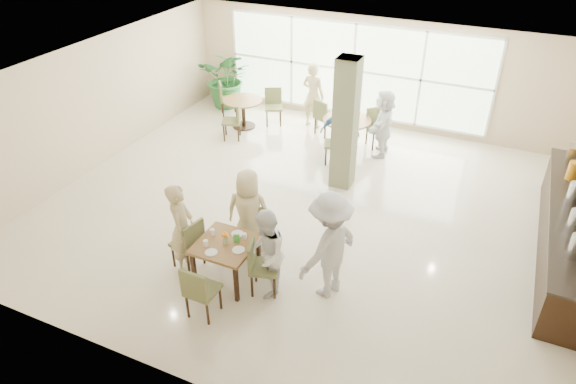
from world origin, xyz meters
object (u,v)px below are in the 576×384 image
at_px(main_table, 226,248).
at_px(buffet_counter, 565,228).
at_px(round_table_right, 347,126).
at_px(potted_plant, 228,78).
at_px(adult_a, 340,134).
at_px(adult_standing, 313,95).
at_px(round_table_left, 243,107).
at_px(adult_b, 383,123).
at_px(teen_right, 266,254).
at_px(teen_far, 249,212).
at_px(teen_left, 182,228).
at_px(teen_standing, 329,246).

xyz_separation_m(main_table, buffet_counter, (5.01, 3.01, -0.10)).
relative_size(round_table_right, potted_plant, 0.70).
height_order(adult_a, adult_standing, adult_standing).
bearing_deg(adult_a, round_table_left, 152.11).
xyz_separation_m(round_table_right, adult_b, (0.87, 0.03, 0.22)).
bearing_deg(adult_b, teen_right, -8.46).
distance_m(buffet_counter, adult_standing, 6.80).
relative_size(main_table, teen_far, 0.57).
bearing_deg(buffet_counter, round_table_left, 162.49).
height_order(round_table_right, buffet_counter, buffet_counter).
bearing_deg(adult_b, teen_left, -23.83).
xyz_separation_m(teen_right, adult_a, (-0.38, 4.51, 0.00)).
xyz_separation_m(potted_plant, teen_standing, (5.31, -6.08, 0.09)).
bearing_deg(adult_b, buffet_counter, 54.05).
distance_m(round_table_left, teen_standing, 6.57).
bearing_deg(adult_standing, main_table, 108.70).
distance_m(main_table, adult_b, 5.52).
relative_size(buffet_counter, adult_standing, 2.72).
relative_size(round_table_right, buffet_counter, 0.25).
bearing_deg(adult_standing, adult_a, 137.88).
bearing_deg(teen_left, teen_far, -63.33).
bearing_deg(round_table_left, adult_standing, 25.32).
height_order(round_table_right, teen_right, teen_right).
distance_m(teen_left, adult_standing, 6.22).
xyz_separation_m(round_table_right, teen_standing, (1.39, -4.96, 0.33)).
relative_size(main_table, adult_standing, 0.53).
xyz_separation_m(round_table_right, potted_plant, (-3.93, 1.12, 0.24)).
xyz_separation_m(buffet_counter, teen_left, (-5.82, -3.03, 0.26)).
relative_size(teen_far, adult_a, 1.05).
bearing_deg(main_table, potted_plant, 119.72).
bearing_deg(adult_b, teen_far, -18.35).
bearing_deg(round_table_right, main_table, -92.34).
relative_size(potted_plant, teen_right, 1.09).
xyz_separation_m(main_table, teen_left, (-0.81, -0.02, 0.16)).
bearing_deg(main_table, adult_b, 78.55).
bearing_deg(potted_plant, main_table, -60.28).
bearing_deg(teen_right, buffet_counter, 101.07).
height_order(round_table_right, adult_a, adult_a).
bearing_deg(round_table_right, adult_a, -82.43).
relative_size(buffet_counter, teen_far, 2.91).
distance_m(teen_standing, adult_b, 5.02).
bearing_deg(adult_a, round_table_right, 86.50).
height_order(round_table_left, round_table_right, same).
bearing_deg(round_table_left, teen_left, -71.42).
distance_m(adult_a, adult_standing, 2.14).
xyz_separation_m(adult_a, adult_b, (0.76, 0.88, 0.04)).
bearing_deg(teen_right, teen_far, -162.01).
relative_size(main_table, round_table_left, 0.90).
bearing_deg(round_table_right, adult_standing, 145.73).
relative_size(teen_right, adult_b, 0.95).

